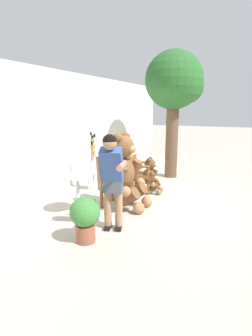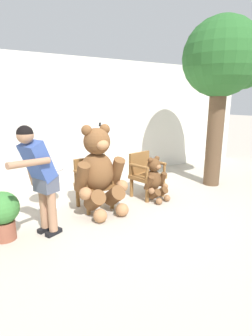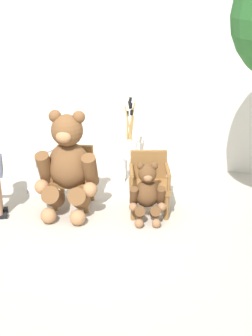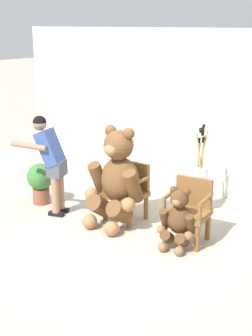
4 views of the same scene
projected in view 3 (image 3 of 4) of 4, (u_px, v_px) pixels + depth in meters
name	position (u px, v px, depth m)	size (l,w,h in m)	color
ground_plane	(102.00, 225.00, 6.34)	(60.00, 60.00, 0.00)	#B2A899
back_wall	(136.00, 86.00, 7.99)	(10.00, 0.16, 2.80)	silver
wooden_chair_left	(74.00, 175.00, 6.81)	(0.60, 0.56, 0.86)	brown
wooden_chair_right	(149.00, 181.00, 6.59)	(0.66, 0.63, 0.86)	brown
teddy_bear_large	(68.00, 164.00, 6.47)	(0.89, 0.86, 1.47)	brown
teddy_bear_small	(147.00, 193.00, 6.34)	(0.52, 0.52, 0.84)	brown
white_stool	(131.00, 161.00, 7.61)	(0.34, 0.34, 0.46)	white
brush_bucket	(131.00, 142.00, 7.49)	(0.22, 0.22, 0.94)	white
round_side_table	(38.00, 163.00, 7.26)	(0.56, 0.56, 0.72)	silver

